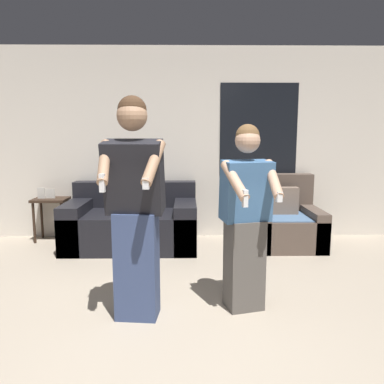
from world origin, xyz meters
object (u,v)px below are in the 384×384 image
object	(u,v)px
person_right	(246,218)
person_left	(135,209)
armchair	(284,222)
couch	(132,224)
side_table	(51,206)

from	to	relation	value
person_right	person_left	bearing A→B (deg)	-169.92
person_right	armchair	bearing A→B (deg)	66.43
armchair	person_right	distance (m)	2.11
couch	person_right	xyz separation A→B (m)	(1.22, -1.83, 0.49)
couch	person_right	distance (m)	2.26
armchair	side_table	distance (m)	3.24
person_left	armchair	bearing A→B (deg)	49.85
side_table	person_left	size ratio (longest dim) A/B	0.42
armchair	side_table	xyz separation A→B (m)	(-3.22, 0.24, 0.19)
person_left	person_right	bearing A→B (deg)	10.08
side_table	person_right	distance (m)	3.22
couch	person_left	distance (m)	2.11
side_table	couch	bearing A→B (deg)	-13.62
couch	person_left	bearing A→B (deg)	-80.84
armchair	person_left	bearing A→B (deg)	-130.15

